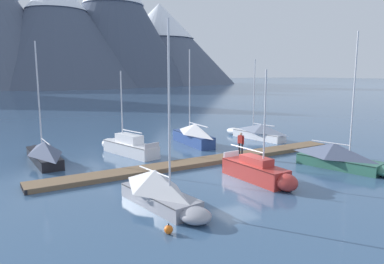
% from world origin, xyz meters
% --- Properties ---
extents(ground_plane, '(700.00, 700.00, 0.00)m').
position_xyz_m(ground_plane, '(0.00, 0.00, 0.00)').
color(ground_plane, '#38567A').
extents(mountain_east_summit, '(81.28, 81.28, 49.37)m').
position_xyz_m(mountain_east_summit, '(11.86, 160.43, 25.21)').
color(mountain_east_summit, '#424C60').
rests_on(mountain_east_summit, ground).
extents(mountain_rear_spur, '(74.16, 74.16, 64.83)m').
position_xyz_m(mountain_rear_spur, '(39.94, 167.44, 33.61)').
color(mountain_rear_spur, '#424C60').
rests_on(mountain_rear_spur, ground).
extents(mountain_north_horn, '(88.24, 88.24, 45.81)m').
position_xyz_m(mountain_north_horn, '(71.61, 184.27, 23.96)').
color(mountain_north_horn, '#4C566B').
rests_on(mountain_north_horn, ground).
extents(dock, '(24.33, 3.46, 0.30)m').
position_xyz_m(dock, '(0.00, 4.00, 0.14)').
color(dock, brown).
rests_on(dock, ground).
extents(sailboat_nearest_berth, '(2.12, 7.33, 8.70)m').
position_xyz_m(sailboat_nearest_berth, '(-10.32, 9.66, 0.78)').
color(sailboat_nearest_berth, black).
rests_on(sailboat_nearest_berth, ground).
extents(sailboat_second_berth, '(2.72, 6.18, 8.87)m').
position_xyz_m(sailboat_second_berth, '(-6.15, -2.48, 0.82)').
color(sailboat_second_berth, '#93939E').
rests_on(sailboat_second_berth, ground).
extents(sailboat_mid_dock_port, '(3.26, 6.69, 6.63)m').
position_xyz_m(sailboat_mid_dock_port, '(-4.04, 9.55, 0.64)').
color(sailboat_mid_dock_port, silver).
rests_on(sailboat_mid_dock_port, ground).
extents(sailboat_mid_dock_starboard, '(1.81, 5.69, 6.68)m').
position_xyz_m(sailboat_mid_dock_starboard, '(0.66, -1.48, 0.63)').
color(sailboat_mid_dock_starboard, '#B2332D').
rests_on(sailboat_mid_dock_starboard, ground).
extents(sailboat_far_berth, '(1.71, 6.78, 8.56)m').
position_xyz_m(sailboat_far_berth, '(2.52, 10.74, 0.94)').
color(sailboat_far_berth, navy).
rests_on(sailboat_far_berth, ground).
extents(sailboat_outer_slip, '(3.64, 6.96, 9.13)m').
position_xyz_m(sailboat_outer_slip, '(7.57, -1.57, 0.79)').
color(sailboat_outer_slip, '#336B56').
rests_on(sailboat_outer_slip, ground).
extents(sailboat_end_of_dock, '(2.65, 7.32, 7.75)m').
position_xyz_m(sailboat_end_of_dock, '(9.42, 10.18, 0.74)').
color(sailboat_end_of_dock, white).
rests_on(sailboat_end_of_dock, ground).
extents(person_on_dock, '(0.33, 0.56, 1.69)m').
position_xyz_m(person_on_dock, '(3.24, 4.14, 1.26)').
color(person_on_dock, '#232328').
rests_on(person_on_dock, dock).
extents(mooring_buoy_channel_marker, '(0.37, 0.37, 0.45)m').
position_xyz_m(mooring_buoy_channel_marker, '(-7.09, -5.53, 0.18)').
color(mooring_buoy_channel_marker, orange).
rests_on(mooring_buoy_channel_marker, ground).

